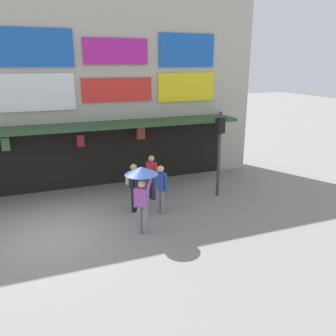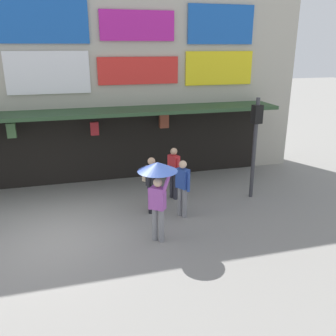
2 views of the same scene
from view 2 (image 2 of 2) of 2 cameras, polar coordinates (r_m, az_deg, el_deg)
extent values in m
plane|color=gray|center=(9.80, -17.06, -10.60)|extent=(80.00, 80.00, 0.00)
cube|color=#B2AD9E|center=(13.22, -18.36, 14.97)|extent=(18.00, 1.20, 8.00)
cube|color=#2D4C2D|center=(12.09, -17.93, 8.02)|extent=(15.30, 1.40, 0.12)
cube|color=blue|center=(12.58, -19.18, 21.08)|extent=(2.75, 0.08, 1.32)
cube|color=#B71E93|center=(12.77, -4.85, 21.49)|extent=(2.49, 0.08, 0.95)
cube|color=blue|center=(13.63, 8.37, 21.50)|extent=(2.42, 0.08, 1.30)
cube|color=white|center=(12.58, -18.41, 14.08)|extent=(2.62, 0.08, 1.34)
cube|color=red|center=(12.79, -4.67, 15.07)|extent=(2.77, 0.08, 0.91)
cube|color=yellow|center=(13.64, 8.07, 15.34)|extent=(2.54, 0.08, 1.17)
cylinder|color=black|center=(12.38, -23.67, 6.89)|extent=(0.02, 0.02, 0.17)
cube|color=#477042|center=(12.44, -23.48, 5.45)|extent=(0.27, 0.16, 0.47)
cylinder|color=black|center=(12.12, -11.63, 7.69)|extent=(0.02, 0.02, 0.24)
cube|color=maroon|center=(12.18, -11.52, 6.13)|extent=(0.27, 0.16, 0.44)
cylinder|color=black|center=(12.64, -0.66, 8.78)|extent=(0.02, 0.02, 0.13)
cube|color=brown|center=(12.70, -0.66, 7.43)|extent=(0.32, 0.19, 0.47)
cube|color=black|center=(13.04, -17.24, 2.72)|extent=(15.30, 0.04, 2.50)
cylinder|color=#38383D|center=(11.59, 13.46, 2.89)|extent=(0.12, 0.12, 3.20)
cube|color=black|center=(11.35, 13.88, 8.24)|extent=(0.31, 0.27, 0.56)
sphere|color=black|center=(11.43, 13.55, 9.00)|extent=(0.15, 0.15, 0.15)
sphere|color=#19DB3D|center=(11.47, 13.45, 7.72)|extent=(0.15, 0.15, 0.15)
cylinder|color=gray|center=(9.13, -2.08, -8.84)|extent=(0.14, 0.14, 0.88)
cylinder|color=gray|center=(9.06, -1.05, -9.06)|extent=(0.14, 0.14, 0.88)
cube|color=#9E4CA8|center=(8.78, -1.61, -4.79)|extent=(0.42, 0.40, 0.56)
sphere|color=beige|center=(8.63, -1.64, -2.29)|extent=(0.22, 0.22, 0.22)
cylinder|color=#9E4CA8|center=(8.89, -2.89, -4.85)|extent=(0.09, 0.09, 0.56)
cylinder|color=#9E4CA8|center=(8.54, -0.30, -2.57)|extent=(0.23, 0.09, 0.48)
cylinder|color=#4C3823|center=(8.51, -0.31, -1.92)|extent=(0.02, 0.02, 0.55)
cone|color=#334C99|center=(8.49, -1.66, 0.23)|extent=(0.96, 0.96, 0.22)
cylinder|color=black|center=(10.67, -2.32, -4.59)|extent=(0.14, 0.14, 0.88)
cylinder|color=black|center=(10.52, -2.75, -4.95)|extent=(0.14, 0.14, 0.88)
cube|color=#232328|center=(10.33, -2.59, -1.11)|extent=(0.40, 0.42, 0.56)
sphere|color=tan|center=(10.20, -2.63, 1.06)|extent=(0.22, 0.22, 0.22)
cylinder|color=#232328|center=(10.53, -2.07, -0.99)|extent=(0.09, 0.09, 0.56)
cylinder|color=#232328|center=(10.16, -3.13, -1.76)|extent=(0.09, 0.09, 0.56)
cube|color=tan|center=(10.39, -3.39, -0.88)|extent=(0.30, 0.32, 0.40)
cylinder|color=#2D2D38|center=(11.58, 0.61, -2.64)|extent=(0.14, 0.14, 0.88)
cylinder|color=#2D2D38|center=(11.46, 1.19, -2.89)|extent=(0.14, 0.14, 0.88)
cube|color=red|center=(11.27, 0.92, 0.64)|extent=(0.35, 0.42, 0.56)
sphere|color=tan|center=(11.15, 0.93, 2.64)|extent=(0.22, 0.22, 0.22)
cylinder|color=red|center=(11.45, 0.21, 0.67)|extent=(0.09, 0.09, 0.56)
cylinder|color=red|center=(11.13, 1.64, 0.12)|extent=(0.09, 0.09, 0.56)
cylinder|color=gray|center=(10.28, 2.64, -5.53)|extent=(0.14, 0.14, 0.88)
cylinder|color=gray|center=(10.40, 1.91, -5.24)|extent=(0.14, 0.14, 0.88)
cube|color=#28479E|center=(10.07, 2.33, -1.65)|extent=(0.37, 0.42, 0.56)
sphere|color=beige|center=(9.93, 2.36, 0.57)|extent=(0.22, 0.22, 0.22)
cylinder|color=#28479E|center=(9.95, 3.25, -2.23)|extent=(0.09, 0.09, 0.56)
cylinder|color=#28479E|center=(10.22, 1.42, -1.60)|extent=(0.09, 0.09, 0.56)
camera|label=1|loc=(1.31, -160.16, -8.78)|focal=36.80mm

